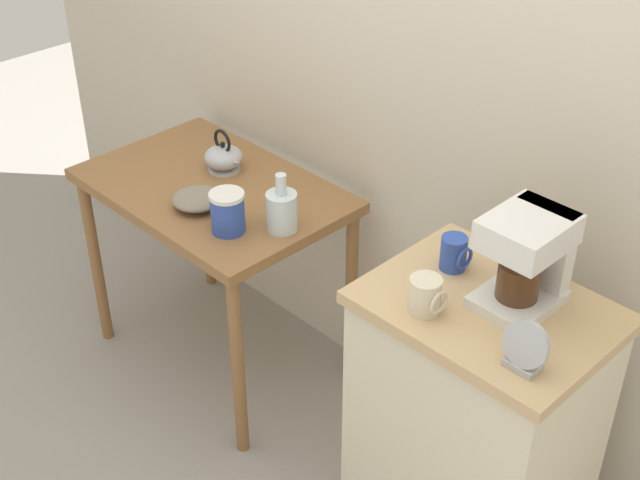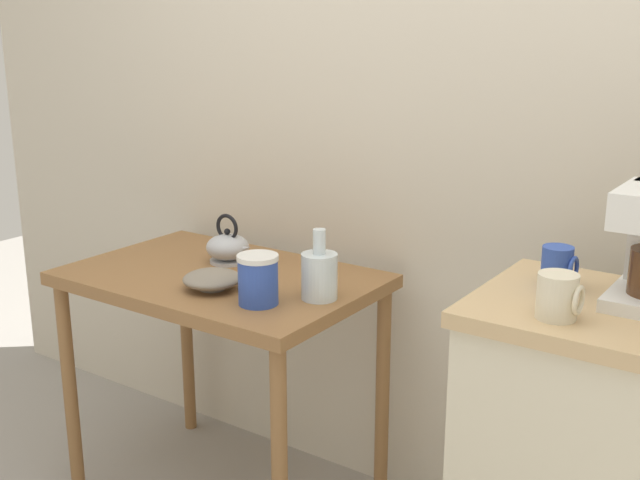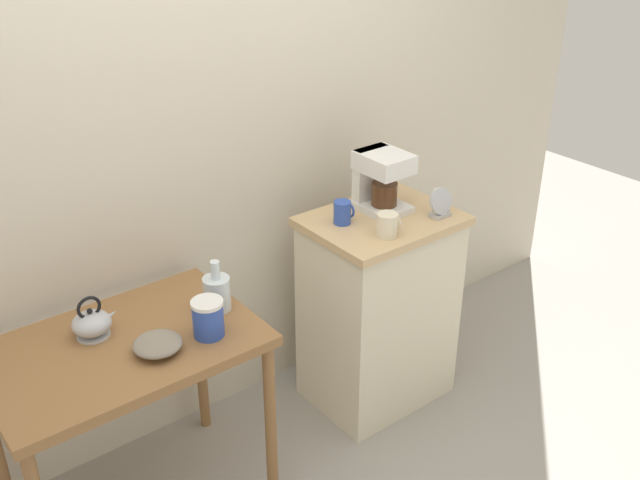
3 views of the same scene
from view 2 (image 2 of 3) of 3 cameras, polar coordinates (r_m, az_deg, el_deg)
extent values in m
cube|color=beige|center=(2.31, 12.16, 12.30)|extent=(4.40, 0.10, 2.80)
cube|color=olive|center=(2.43, -7.22, -2.87)|extent=(0.93, 0.62, 0.04)
cylinder|color=olive|center=(2.70, -17.70, -10.45)|extent=(0.04, 0.04, 0.74)
cylinder|color=olive|center=(2.16, -2.96, -16.68)|extent=(0.04, 0.04, 0.74)
cylinder|color=olive|center=(3.02, -9.65, -7.09)|extent=(0.04, 0.04, 0.74)
cylinder|color=olive|center=(2.54, 4.55, -11.36)|extent=(0.04, 0.04, 0.74)
cube|color=tan|center=(1.83, 21.11, -5.21)|extent=(0.63, 0.48, 0.04)
cylinder|color=gray|center=(2.28, -7.83, -3.46)|extent=(0.08, 0.08, 0.01)
ellipsoid|color=gray|center=(2.27, -7.85, -2.81)|extent=(0.17, 0.17, 0.05)
cylinder|color=#B2B5BA|center=(2.53, -6.69, -1.51)|extent=(0.12, 0.12, 0.01)
ellipsoid|color=#B2B5BA|center=(2.51, -6.73, -0.51)|extent=(0.14, 0.14, 0.08)
cone|color=#B2B5BA|center=(2.47, -5.60, -0.65)|extent=(0.07, 0.03, 0.05)
sphere|color=black|center=(2.50, -6.76, 0.61)|extent=(0.02, 0.02, 0.02)
torus|color=black|center=(2.50, -6.77, 0.92)|extent=(0.09, 0.01, 0.09)
cylinder|color=silver|center=(2.17, -0.05, -2.65)|extent=(0.10, 0.10, 0.13)
cylinder|color=silver|center=(2.14, -0.05, -0.11)|extent=(0.04, 0.04, 0.07)
cylinder|color=#2D4CAD|center=(2.13, -4.52, -3.06)|extent=(0.11, 0.11, 0.12)
cylinder|color=white|center=(2.11, -4.56, -1.28)|extent=(0.11, 0.11, 0.01)
cylinder|color=#2D4CAD|center=(1.90, 16.83, -1.88)|extent=(0.07, 0.07, 0.10)
torus|color=#2D4CAD|center=(1.89, 17.91, -2.07)|extent=(0.01, 0.06, 0.06)
cylinder|color=beige|center=(1.70, 16.85, -3.93)|extent=(0.08, 0.08, 0.10)
torus|color=beige|center=(1.69, 18.28, -4.19)|extent=(0.01, 0.06, 0.06)
camera|label=1|loc=(1.00, 128.20, 44.07)|focal=49.15mm
camera|label=3|loc=(2.43, -69.83, 23.77)|focal=41.25mm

